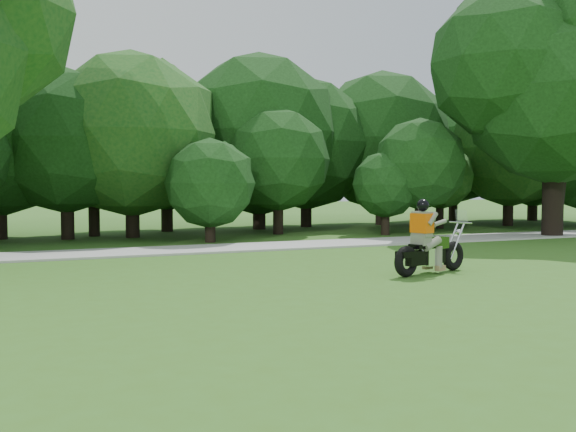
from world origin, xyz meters
TOP-DOWN VIEW (x-y plane):
  - ground at (0.00, 0.00)m, footprint 100.00×100.00m
  - walkway at (0.00, 8.00)m, footprint 60.00×2.20m
  - tree_line at (1.05, 14.70)m, footprint 40.47×11.74m
  - big_tree_east at (10.46, 7.87)m, footprint 9.07×6.89m
  - chopper_motorcycle at (0.46, 1.19)m, footprint 2.27×1.02m

SIDE VIEW (x-z plane):
  - ground at x=0.00m, z-range 0.00..0.00m
  - walkway at x=0.00m, z-range 0.00..0.06m
  - chopper_motorcycle at x=0.46m, z-range -0.22..1.43m
  - tree_line at x=1.05m, z-range -0.20..7.49m
  - big_tree_east at x=10.46m, z-range 0.80..11.26m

